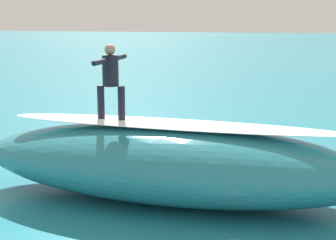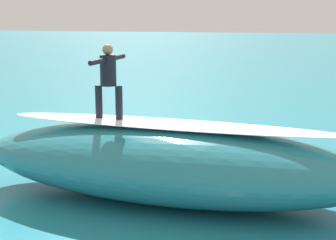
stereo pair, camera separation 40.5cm
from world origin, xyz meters
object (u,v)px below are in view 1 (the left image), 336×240
(surfboard_riding, at_px, (112,121))
(surfboard_paddling, at_px, (211,149))
(surfer_paddling, at_px, (209,142))
(surfer_riding, at_px, (111,76))

(surfboard_riding, relative_size, surfboard_paddling, 0.81)
(surfboard_paddling, height_order, surfer_paddling, surfer_paddling)
(surfboard_riding, distance_m, surfer_paddling, 4.47)
(surfboard_riding, height_order, surfer_riding, surfer_riding)
(surfer_riding, bearing_deg, surfboard_paddling, -106.20)
(surfer_riding, xyz_separation_m, surfer_paddling, (-1.93, -3.78, -2.35))
(surfboard_riding, xyz_separation_m, surfboard_paddling, (-1.99, -3.65, -1.58))
(surfer_riding, xyz_separation_m, surfboard_paddling, (-1.99, -3.65, -2.54))
(surfboard_riding, xyz_separation_m, surfer_paddling, (-1.93, -3.78, -1.40))
(surfboard_riding, xyz_separation_m, surfer_riding, (0.00, 0.00, 0.96))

